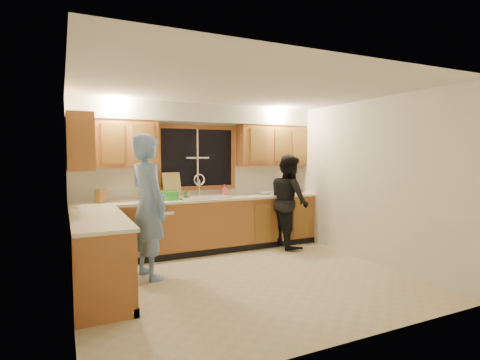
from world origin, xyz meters
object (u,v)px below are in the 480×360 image
at_px(dishwasher, 154,232).
at_px(stove, 103,268).
at_px(knife_block, 100,196).
at_px(soap_bottle, 224,190).
at_px(sink, 203,201).
at_px(dish_crate, 169,195).
at_px(woman, 289,201).
at_px(man, 148,206).
at_px(bowl, 265,193).

bearing_deg(dishwasher, stove, -117.69).
distance_m(knife_block, soap_bottle, 2.10).
distance_m(sink, dish_crate, 0.62).
bearing_deg(woman, dishwasher, 88.34).
bearing_deg(dishwasher, man, -106.36).
relative_size(sink, man, 0.44).
height_order(knife_block, bowl, knife_block).
bearing_deg(man, dishwasher, -31.29).
distance_m(woman, soap_bottle, 1.17).
distance_m(sink, stove, 2.60).
relative_size(woman, knife_block, 7.67).
relative_size(knife_block, dish_crate, 0.70).
bearing_deg(bowl, knife_block, 179.25).
height_order(stove, bowl, bowl).
relative_size(knife_block, bowl, 0.92).
height_order(man, woman, man).
distance_m(stove, bowl, 3.55).
height_order(dishwasher, knife_block, knife_block).
xyz_separation_m(soap_bottle, bowl, (0.75, -0.14, -0.07)).
distance_m(dishwasher, stove, 2.04).
distance_m(woman, dish_crate, 2.13).
xyz_separation_m(dishwasher, knife_block, (-0.80, 0.05, 0.62)).
xyz_separation_m(woman, knife_block, (-3.13, 0.41, 0.20)).
height_order(woman, dish_crate, woman).
relative_size(man, bowl, 8.22).
bearing_deg(sink, dish_crate, -178.16).
bearing_deg(bowl, dishwasher, -179.74).
xyz_separation_m(sink, dishwasher, (-0.85, -0.01, -0.45)).
distance_m(man, dish_crate, 1.09).
height_order(sink, dish_crate, sink).
bearing_deg(dish_crate, man, -118.99).
xyz_separation_m(dishwasher, soap_bottle, (1.30, 0.15, 0.61)).
height_order(stove, man, man).
distance_m(man, soap_bottle, 1.93).
bearing_deg(knife_block, stove, -138.79).
xyz_separation_m(dish_crate, bowl, (1.81, 0.01, -0.04)).
bearing_deg(stove, bowl, 31.19).
bearing_deg(stove, woman, 23.76).
xyz_separation_m(woman, bowl, (-0.28, 0.37, 0.12)).
xyz_separation_m(stove, knife_block, (0.15, 1.86, 0.58)).
xyz_separation_m(man, woman, (2.62, 0.59, -0.14)).
height_order(woman, soap_bottle, woman).
bearing_deg(woman, dish_crate, 87.44).
height_order(stove, dish_crate, dish_crate).
distance_m(woman, bowl, 0.48).
bearing_deg(dish_crate, bowl, 0.44).
relative_size(sink, dish_crate, 2.79).
height_order(man, dish_crate, man).
height_order(sink, bowl, sink).
xyz_separation_m(dishwasher, bowl, (2.06, 0.01, 0.54)).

